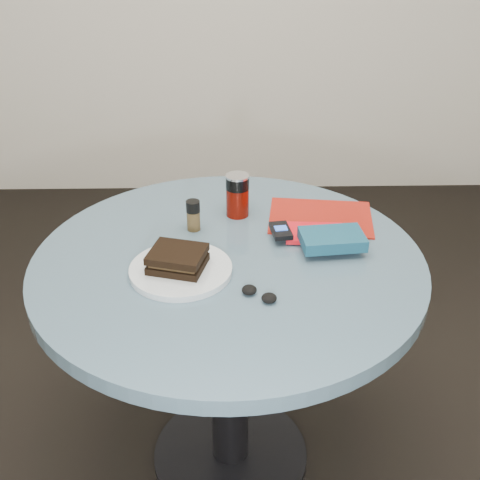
{
  "coord_description": "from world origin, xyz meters",
  "views": [
    {
      "loc": [
        0.0,
        -1.3,
        1.56
      ],
      "look_at": [
        0.03,
        0.0,
        0.8
      ],
      "focal_mm": 45.0,
      "sensor_mm": 36.0,
      "label": 1
    }
  ],
  "objects_px": {
    "magazine": "(320,217)",
    "sandwich": "(178,259)",
    "red_book": "(315,233)",
    "novel": "(332,239)",
    "mp3_player": "(281,231)",
    "table": "(229,309)",
    "plate": "(181,270)",
    "pepper_grinder": "(193,215)",
    "headphones": "(259,294)",
    "soda_can": "(237,195)"
  },
  "relations": [
    {
      "from": "table",
      "to": "pepper_grinder",
      "type": "height_order",
      "value": "pepper_grinder"
    },
    {
      "from": "table",
      "to": "mp3_player",
      "type": "distance_m",
      "value": 0.25
    },
    {
      "from": "sandwich",
      "to": "magazine",
      "type": "height_order",
      "value": "sandwich"
    },
    {
      "from": "novel",
      "to": "mp3_player",
      "type": "xyz_separation_m",
      "value": [
        -0.13,
        0.06,
        -0.01
      ]
    },
    {
      "from": "table",
      "to": "plate",
      "type": "xyz_separation_m",
      "value": [
        -0.12,
        -0.07,
        0.17
      ]
    },
    {
      "from": "sandwich",
      "to": "red_book",
      "type": "xyz_separation_m",
      "value": [
        0.36,
        0.17,
        -0.03
      ]
    },
    {
      "from": "plate",
      "to": "novel",
      "type": "xyz_separation_m",
      "value": [
        0.38,
        0.1,
        0.03
      ]
    },
    {
      "from": "magazine",
      "to": "headphones",
      "type": "xyz_separation_m",
      "value": [
        -0.19,
        -0.38,
        0.01
      ]
    },
    {
      "from": "pepper_grinder",
      "to": "mp3_player",
      "type": "bearing_deg",
      "value": -13.63
    },
    {
      "from": "novel",
      "to": "red_book",
      "type": "bearing_deg",
      "value": 110.2
    },
    {
      "from": "magazine",
      "to": "mp3_player",
      "type": "distance_m",
      "value": 0.17
    },
    {
      "from": "mp3_player",
      "to": "sandwich",
      "type": "bearing_deg",
      "value": -149.05
    },
    {
      "from": "magazine",
      "to": "table",
      "type": "bearing_deg",
      "value": -134.99
    },
    {
      "from": "table",
      "to": "sandwich",
      "type": "height_order",
      "value": "sandwich"
    },
    {
      "from": "sandwich",
      "to": "magazine",
      "type": "bearing_deg",
      "value": 35.16
    },
    {
      "from": "pepper_grinder",
      "to": "novel",
      "type": "height_order",
      "value": "pepper_grinder"
    },
    {
      "from": "mp3_player",
      "to": "red_book",
      "type": "bearing_deg",
      "value": 4.83
    },
    {
      "from": "pepper_grinder",
      "to": "magazine",
      "type": "bearing_deg",
      "value": 9.12
    },
    {
      "from": "pepper_grinder",
      "to": "red_book",
      "type": "xyz_separation_m",
      "value": [
        0.33,
        -0.05,
        -0.03
      ]
    },
    {
      "from": "plate",
      "to": "magazine",
      "type": "height_order",
      "value": "plate"
    },
    {
      "from": "sandwich",
      "to": "mp3_player",
      "type": "height_order",
      "value": "sandwich"
    },
    {
      "from": "headphones",
      "to": "plate",
      "type": "bearing_deg",
      "value": 149.99
    },
    {
      "from": "table",
      "to": "sandwich",
      "type": "relative_size",
      "value": 6.49
    },
    {
      "from": "magazine",
      "to": "mp3_player",
      "type": "height_order",
      "value": "mp3_player"
    },
    {
      "from": "red_book",
      "to": "sandwich",
      "type": "bearing_deg",
      "value": -151.6
    },
    {
      "from": "sandwich",
      "to": "mp3_player",
      "type": "xyz_separation_m",
      "value": [
        0.26,
        0.16,
        -0.01
      ]
    },
    {
      "from": "sandwich",
      "to": "pepper_grinder",
      "type": "distance_m",
      "value": 0.22
    },
    {
      "from": "pepper_grinder",
      "to": "mp3_player",
      "type": "xyz_separation_m",
      "value": [
        0.23,
        -0.06,
        -0.02
      ]
    },
    {
      "from": "magazine",
      "to": "sandwich",
      "type": "bearing_deg",
      "value": -137.5
    },
    {
      "from": "soda_can",
      "to": "magazine",
      "type": "xyz_separation_m",
      "value": [
        0.24,
        -0.03,
        -0.06
      ]
    },
    {
      "from": "soda_can",
      "to": "magazine",
      "type": "distance_m",
      "value": 0.24
    },
    {
      "from": "table",
      "to": "headphones",
      "type": "distance_m",
      "value": 0.26
    },
    {
      "from": "table",
      "to": "plate",
      "type": "relative_size",
      "value": 3.98
    },
    {
      "from": "headphones",
      "to": "pepper_grinder",
      "type": "bearing_deg",
      "value": 116.9
    },
    {
      "from": "red_book",
      "to": "headphones",
      "type": "bearing_deg",
      "value": -117.36
    },
    {
      "from": "red_book",
      "to": "novel",
      "type": "bearing_deg",
      "value": -60.53
    },
    {
      "from": "sandwich",
      "to": "red_book",
      "type": "relative_size",
      "value": 0.98
    },
    {
      "from": "sandwich",
      "to": "table",
      "type": "bearing_deg",
      "value": 29.18
    },
    {
      "from": "plate",
      "to": "soda_can",
      "type": "distance_m",
      "value": 0.34
    },
    {
      "from": "plate",
      "to": "soda_can",
      "type": "bearing_deg",
      "value": 64.35
    },
    {
      "from": "plate",
      "to": "soda_can",
      "type": "relative_size",
      "value": 2.03
    },
    {
      "from": "table",
      "to": "novel",
      "type": "xyz_separation_m",
      "value": [
        0.27,
        0.03,
        0.2
      ]
    },
    {
      "from": "plate",
      "to": "headphones",
      "type": "xyz_separation_m",
      "value": [
        0.19,
        -0.11,
        0.0
      ]
    },
    {
      "from": "soda_can",
      "to": "magazine",
      "type": "relative_size",
      "value": 0.43
    },
    {
      "from": "sandwich",
      "to": "soda_can",
      "type": "height_order",
      "value": "soda_can"
    },
    {
      "from": "novel",
      "to": "plate",
      "type": "bearing_deg",
      "value": -171.69
    },
    {
      "from": "magazine",
      "to": "mp3_player",
      "type": "xyz_separation_m",
      "value": [
        -0.12,
        -0.11,
        0.02
      ]
    },
    {
      "from": "pepper_grinder",
      "to": "table",
      "type": "bearing_deg",
      "value": -57.24
    },
    {
      "from": "mp3_player",
      "to": "headphones",
      "type": "height_order",
      "value": "mp3_player"
    },
    {
      "from": "soda_can",
      "to": "headphones",
      "type": "distance_m",
      "value": 0.41
    }
  ]
}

